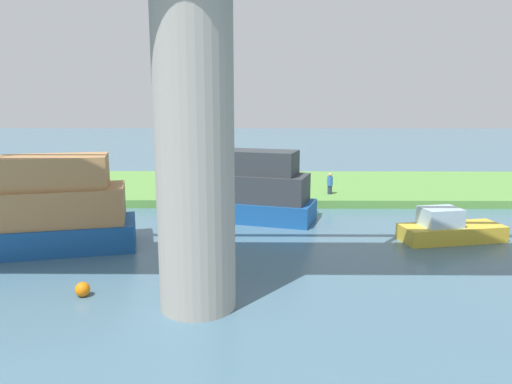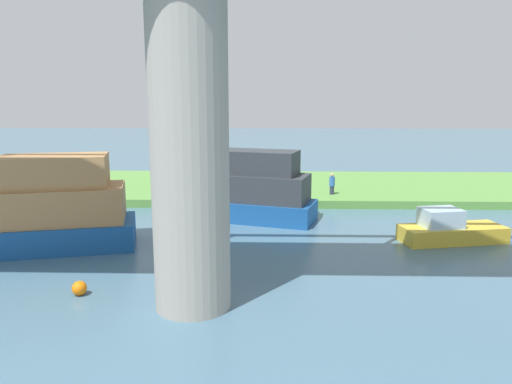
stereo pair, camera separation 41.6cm
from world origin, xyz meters
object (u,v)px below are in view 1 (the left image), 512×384
at_px(bridge_pylon, 194,137).
at_px(pontoon_yellow, 244,191).
at_px(motorboat_red, 449,229).
at_px(houseboat_blue, 36,213).
at_px(mooring_post, 290,190).
at_px(marker_buoy, 83,289).
at_px(person_on_bank, 330,183).

height_order(bridge_pylon, pontoon_yellow, bridge_pylon).
xyz_separation_m(motorboat_red, houseboat_blue, (18.68, 1.63, 1.12)).
relative_size(mooring_post, marker_buoy, 2.17).
distance_m(pontoon_yellow, marker_buoy, 12.03).
distance_m(motorboat_red, houseboat_blue, 18.79).
bearing_deg(houseboat_blue, bridge_pylon, 143.44).
height_order(person_on_bank, mooring_post, person_on_bank).
xyz_separation_m(person_on_bank, houseboat_blue, (14.31, 10.37, 0.49)).
xyz_separation_m(bridge_pylon, pontoon_yellow, (-1.10, -11.55, -3.90)).
xyz_separation_m(bridge_pylon, marker_buoy, (4.03, -0.75, -5.21)).
relative_size(person_on_bank, pontoon_yellow, 0.16).
bearing_deg(motorboat_red, pontoon_yellow, -22.92).
relative_size(motorboat_red, houseboat_blue, 0.54).
xyz_separation_m(bridge_pylon, person_on_bank, (-6.49, -16.17, -4.26)).
bearing_deg(motorboat_red, bridge_pylon, 34.36).
bearing_deg(bridge_pylon, mooring_post, -104.68).
relative_size(mooring_post, pontoon_yellow, 0.12).
bearing_deg(bridge_pylon, person_on_bank, -111.85).
distance_m(bridge_pylon, pontoon_yellow, 12.24).
height_order(mooring_post, marker_buoy, mooring_post).
relative_size(person_on_bank, marker_buoy, 2.78).
xyz_separation_m(person_on_bank, marker_buoy, (10.51, 15.43, -0.95)).
bearing_deg(person_on_bank, pontoon_yellow, 40.62).
xyz_separation_m(bridge_pylon, motorboat_red, (-10.86, -7.43, -4.88)).
distance_m(bridge_pylon, person_on_bank, 17.94).
xyz_separation_m(motorboat_red, marker_buoy, (14.89, 6.68, -0.32)).
distance_m(person_on_bank, houseboat_blue, 17.68).
bearing_deg(houseboat_blue, person_on_bank, -144.05).
relative_size(person_on_bank, mooring_post, 1.28).
relative_size(pontoon_yellow, houseboat_blue, 0.92).
xyz_separation_m(person_on_bank, motorboat_red, (-4.38, 8.75, -0.63)).
height_order(person_on_bank, motorboat_red, person_on_bank).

